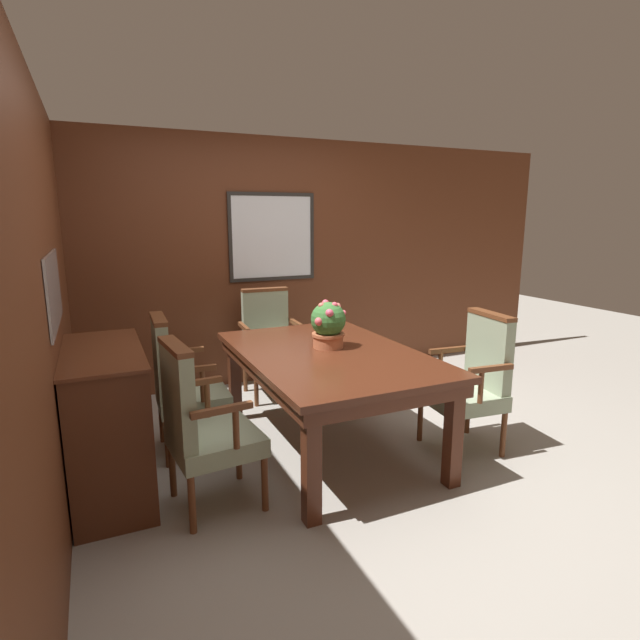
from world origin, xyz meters
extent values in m
plane|color=#A39E93|center=(0.00, 0.00, 0.00)|extent=(14.00, 14.00, 0.00)
cube|color=#5B2D19|center=(0.00, 1.90, 1.23)|extent=(7.20, 0.06, 2.45)
cube|color=white|center=(0.19, 1.86, 1.48)|extent=(0.83, 0.01, 0.80)
cube|color=#282623|center=(0.19, 1.86, 1.90)|extent=(0.90, 0.02, 0.04)
cube|color=#282623|center=(0.19, 1.86, 1.06)|extent=(0.90, 0.02, 0.04)
cube|color=#282623|center=(-0.24, 1.86, 1.48)|extent=(0.04, 0.02, 0.80)
cube|color=#282623|center=(0.62, 1.86, 1.48)|extent=(0.03, 0.02, 0.80)
cube|color=#5B2D19|center=(-1.72, 0.00, 1.23)|extent=(0.06, 7.20, 2.45)
cube|color=silver|center=(-1.68, 0.20, 1.28)|extent=(0.01, 0.93, 0.42)
cube|color=#4C2314|center=(-0.47, -0.64, 0.35)|extent=(0.09, 0.09, 0.69)
cube|color=#4C2314|center=(0.50, -0.64, 0.35)|extent=(0.09, 0.09, 0.69)
cube|color=#4C2314|center=(-0.47, 0.96, 0.35)|extent=(0.09, 0.09, 0.69)
cube|color=#4C2314|center=(0.50, 0.96, 0.35)|extent=(0.09, 0.09, 0.69)
cube|color=#4C2314|center=(0.01, 0.16, 0.65)|extent=(1.12, 1.76, 0.09)
cube|color=#4C2314|center=(0.01, 0.16, 0.72)|extent=(1.18, 1.82, 0.04)
cylinder|color=brown|center=(-0.23, 1.18, 0.17)|extent=(0.04, 0.04, 0.34)
cylinder|color=brown|center=(0.20, 1.16, 0.17)|extent=(0.04, 0.04, 0.34)
cylinder|color=brown|center=(-0.21, 1.60, 0.17)|extent=(0.04, 0.04, 0.34)
cylinder|color=brown|center=(0.22, 1.58, 0.17)|extent=(0.04, 0.04, 0.34)
cube|color=#93A384|center=(0.00, 1.38, 0.40)|extent=(0.51, 0.51, 0.11)
cube|color=#93A384|center=(0.01, 1.58, 0.72)|extent=(0.45, 0.10, 0.53)
cube|color=brown|center=(0.01, 1.58, 1.00)|extent=(0.45, 0.11, 0.03)
cylinder|color=brown|center=(-0.26, 1.35, 0.57)|extent=(0.04, 0.04, 0.24)
cube|color=brown|center=(-0.25, 1.43, 0.69)|extent=(0.05, 0.34, 0.04)
cylinder|color=brown|center=(0.24, 1.33, 0.57)|extent=(0.04, 0.04, 0.24)
cube|color=brown|center=(0.25, 1.40, 0.69)|extent=(0.05, 0.34, 0.04)
cylinder|color=brown|center=(0.70, -0.02, 0.17)|extent=(0.04, 0.04, 0.34)
cylinder|color=brown|center=(0.66, -0.44, 0.17)|extent=(0.04, 0.04, 0.34)
cylinder|color=brown|center=(1.12, -0.06, 0.17)|extent=(0.04, 0.04, 0.34)
cylinder|color=brown|center=(1.08, -0.48, 0.17)|extent=(0.04, 0.04, 0.34)
cube|color=#93A384|center=(0.89, -0.25, 0.40)|extent=(0.53, 0.53, 0.11)
cube|color=#93A384|center=(1.09, -0.27, 0.72)|extent=(0.12, 0.45, 0.53)
cube|color=brown|center=(1.09, -0.27, 1.00)|extent=(0.13, 0.45, 0.03)
cylinder|color=brown|center=(0.88, 0.00, 0.57)|extent=(0.04, 0.04, 0.24)
cube|color=brown|center=(0.95, -0.01, 0.69)|extent=(0.34, 0.07, 0.04)
cylinder|color=brown|center=(0.83, -0.50, 0.57)|extent=(0.04, 0.04, 0.24)
cube|color=brown|center=(0.90, -0.50, 0.69)|extent=(0.34, 0.07, 0.04)
cylinder|color=brown|center=(-0.67, -0.42, 0.17)|extent=(0.04, 0.04, 0.34)
cylinder|color=brown|center=(-0.71, 0.00, 0.17)|extent=(0.04, 0.04, 0.34)
cylinder|color=brown|center=(-1.09, -0.46, 0.17)|extent=(0.04, 0.04, 0.34)
cylinder|color=brown|center=(-1.13, -0.04, 0.17)|extent=(0.04, 0.04, 0.34)
cube|color=#93A384|center=(-0.90, -0.23, 0.40)|extent=(0.53, 0.53, 0.11)
cube|color=#93A384|center=(-1.10, -0.25, 0.72)|extent=(0.12, 0.45, 0.53)
cube|color=brown|center=(-1.10, -0.25, 1.00)|extent=(0.13, 0.45, 0.03)
cylinder|color=brown|center=(-0.84, -0.47, 0.57)|extent=(0.04, 0.04, 0.24)
cube|color=brown|center=(-0.91, -0.48, 0.69)|extent=(0.34, 0.07, 0.04)
cylinder|color=brown|center=(-0.89, 0.03, 0.57)|extent=(0.04, 0.04, 0.24)
cube|color=brown|center=(-0.96, 0.02, 0.69)|extent=(0.34, 0.07, 0.04)
cylinder|color=brown|center=(-0.69, 0.33, 0.17)|extent=(0.04, 0.04, 0.34)
cylinder|color=brown|center=(-0.67, 0.76, 0.17)|extent=(0.04, 0.04, 0.34)
cylinder|color=brown|center=(-1.11, 0.35, 0.17)|extent=(0.04, 0.04, 0.34)
cylinder|color=brown|center=(-1.10, 0.77, 0.17)|extent=(0.04, 0.04, 0.34)
cube|color=#93A384|center=(-0.89, 0.55, 0.40)|extent=(0.50, 0.50, 0.11)
cube|color=#93A384|center=(-1.09, 0.56, 0.72)|extent=(0.10, 0.45, 0.53)
cube|color=brown|center=(-1.09, 0.56, 1.00)|extent=(0.10, 0.45, 0.03)
cylinder|color=brown|center=(-0.86, 0.30, 0.57)|extent=(0.04, 0.04, 0.24)
cube|color=brown|center=(-0.94, 0.30, 0.69)|extent=(0.34, 0.05, 0.04)
cylinder|color=brown|center=(-0.85, 0.80, 0.57)|extent=(0.04, 0.04, 0.24)
cube|color=brown|center=(-0.92, 0.81, 0.69)|extent=(0.34, 0.05, 0.04)
cylinder|color=#B2603D|center=(0.06, 0.26, 0.79)|extent=(0.22, 0.22, 0.11)
cylinder|color=#B2603D|center=(0.06, 0.26, 0.84)|extent=(0.24, 0.24, 0.02)
sphere|color=#387033|center=(0.06, 0.26, 0.95)|extent=(0.26, 0.26, 0.26)
sphere|color=#DA5263|center=(0.16, 0.23, 0.99)|extent=(0.04, 0.04, 0.04)
sphere|color=#EA5166|center=(0.05, 0.30, 1.06)|extent=(0.05, 0.05, 0.05)
sphere|color=#D7506B|center=(0.02, 0.17, 1.02)|extent=(0.06, 0.06, 0.06)
sphere|color=#D16960|center=(0.14, 0.28, 1.04)|extent=(0.05, 0.05, 0.05)
sphere|color=#D7555B|center=(-0.05, 0.20, 0.95)|extent=(0.06, 0.06, 0.06)
sphere|color=#D36A5A|center=(0.00, 0.26, 1.06)|extent=(0.05, 0.05, 0.05)
sphere|color=#D35474|center=(0.07, 0.34, 1.04)|extent=(0.06, 0.06, 0.06)
sphere|color=#EA655C|center=(0.14, 0.27, 1.03)|extent=(0.04, 0.04, 0.04)
sphere|color=#E84E5F|center=(0.09, 0.22, 1.06)|extent=(0.05, 0.05, 0.05)
cube|color=#512816|center=(-1.47, 0.20, 0.44)|extent=(0.43, 1.04, 0.89)
cube|color=#5B2D19|center=(-1.47, 0.20, 0.90)|extent=(0.45, 1.06, 0.02)
sphere|color=#4C422D|center=(-1.24, 0.20, 0.69)|extent=(0.03, 0.03, 0.03)
sphere|color=#4C422D|center=(-1.24, -0.04, 0.36)|extent=(0.03, 0.03, 0.03)
sphere|color=#4C422D|center=(-1.24, 0.43, 0.36)|extent=(0.03, 0.03, 0.03)
camera|label=1|loc=(-1.47, -2.94, 1.69)|focal=28.00mm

